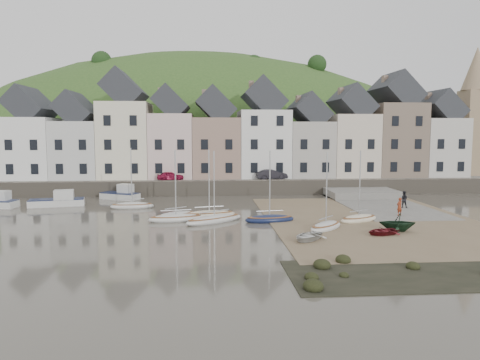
{
  "coord_description": "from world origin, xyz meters",
  "views": [
    {
      "loc": [
        -3.38,
        -38.16,
        7.65
      ],
      "look_at": [
        0.0,
        6.0,
        3.0
      ],
      "focal_mm": 34.14,
      "sensor_mm": 36.0,
      "label": 1
    }
  ],
  "objects": [
    {
      "name": "sailboat_2",
      "position": [
        -3.05,
        2.65,
        0.26
      ],
      "size": [
        5.02,
        2.41,
        6.32
      ],
      "color": "beige",
      "rests_on": "ground"
    },
    {
      "name": "rowboat_white",
      "position": [
        3.78,
        -7.07,
        0.36
      ],
      "size": [
        3.48,
        3.5,
        0.6
      ],
      "primitive_type": "imported",
      "rotation": [
        0.0,
        0.0,
        -0.77
      ],
      "color": "silver",
      "rests_on": "beach"
    },
    {
      "name": "church_spire",
      "position": [
        34.55,
        24.0,
        11.06
      ],
      "size": [
        4.0,
        4.0,
        18.0
      ],
      "color": "#997F60",
      "rests_on": "quay_land"
    },
    {
      "name": "seawall",
      "position": [
        0.0,
        17.0,
        0.9
      ],
      "size": [
        70.0,
        1.2,
        1.8
      ],
      "primitive_type": "cube",
      "color": "slate",
      "rests_on": "ground"
    },
    {
      "name": "motorboat_0",
      "position": [
        -18.63,
        10.03,
        0.58
      ],
      "size": [
        5.7,
        2.76,
        1.7
      ],
      "color": "silver",
      "rests_on": "ground"
    },
    {
      "name": "rowboat_red",
      "position": [
        9.75,
        -5.74,
        0.33
      ],
      "size": [
        3.01,
        2.52,
        0.53
      ],
      "primitive_type": "imported",
      "rotation": [
        0.0,
        0.0,
        -1.27
      ],
      "color": "maroon",
      "rests_on": "beach"
    },
    {
      "name": "townhouse_terrace",
      "position": [
        1.76,
        24.0,
        7.32
      ],
      "size": [
        61.05,
        8.0,
        13.93
      ],
      "color": "white",
      "rests_on": "quay_land"
    },
    {
      "name": "quay_land",
      "position": [
        0.0,
        32.0,
        0.75
      ],
      "size": [
        90.0,
        30.0,
        1.5
      ],
      "primitive_type": "cube",
      "color": "#2F5020",
      "rests_on": "ground"
    },
    {
      "name": "rowboat_green",
      "position": [
        11.31,
        -4.69,
        0.77
      ],
      "size": [
        3.06,
        2.77,
        1.42
      ],
      "primitive_type": "imported",
      "rotation": [
        0.0,
        0.0,
        -1.75
      ],
      "color": "black",
      "rests_on": "beach"
    },
    {
      "name": "sailboat_6",
      "position": [
        6.09,
        -3.37,
        0.27
      ],
      "size": [
        3.87,
        4.02,
        6.32
      ],
      "color": "silver",
      "rests_on": "ground"
    },
    {
      "name": "sailboat_5",
      "position": [
        2.1,
        0.06,
        0.26
      ],
      "size": [
        4.45,
        2.01,
        6.32
      ],
      "color": "#151F43",
      "rests_on": "ground"
    },
    {
      "name": "sailboat_0",
      "position": [
        -10.79,
        8.09,
        0.26
      ],
      "size": [
        4.48,
        2.01,
        6.32
      ],
      "color": "silver",
      "rests_on": "ground"
    },
    {
      "name": "car_right",
      "position": [
        5.12,
        19.5,
        2.26
      ],
      "size": [
        4.14,
        1.96,
        1.31
      ],
      "primitive_type": "imported",
      "rotation": [
        0.0,
        0.0,
        1.72
      ],
      "color": "black",
      "rests_on": "quay_street"
    },
    {
      "name": "sailboat_3",
      "position": [
        -5.93,
        1.02,
        0.26
      ],
      "size": [
        5.0,
        2.38,
        6.32
      ],
      "color": "silver",
      "rests_on": "ground"
    },
    {
      "name": "slipway",
      "position": [
        15.0,
        8.0,
        0.06
      ],
      "size": [
        8.0,
        18.0,
        0.12
      ],
      "primitive_type": "cube",
      "color": "slate",
      "rests_on": "ground"
    },
    {
      "name": "sailboat_1",
      "position": [
        -6.03,
        2.19,
        0.27
      ],
      "size": [
        4.19,
        3.61,
        6.32
      ],
      "color": "silver",
      "rests_on": "ground"
    },
    {
      "name": "person_red",
      "position": [
        14.2,
        1.55,
        0.93
      ],
      "size": [
        0.7,
        0.6,
        1.62
      ],
      "primitive_type": "imported",
      "rotation": [
        0.0,
        0.0,
        3.58
      ],
      "color": "maroon",
      "rests_on": "slipway"
    },
    {
      "name": "sailboat_7",
      "position": [
        9.75,
        -0.48,
        0.27
      ],
      "size": [
        4.2,
        3.15,
        6.32
      ],
      "color": "beige",
      "rests_on": "ground"
    },
    {
      "name": "hillside",
      "position": [
        -5.0,
        60.0,
        -17.99
      ],
      "size": [
        134.4,
        84.0,
        84.0
      ],
      "color": "#2F5020",
      "rests_on": "ground"
    },
    {
      "name": "motorboat_2",
      "position": [
        -13.03,
        14.59,
        0.58
      ],
      "size": [
        4.8,
        3.65,
        1.7
      ],
      "color": "silver",
      "rests_on": "ground"
    },
    {
      "name": "person_dark",
      "position": [
        16.4,
        5.61,
        0.96
      ],
      "size": [
        0.99,
        0.89,
        1.68
      ],
      "primitive_type": "imported",
      "rotation": [
        0.0,
        0.0,
        2.76
      ],
      "color": "black",
      "rests_on": "slipway"
    },
    {
      "name": "car_left",
      "position": [
        -7.77,
        19.5,
        2.17
      ],
      "size": [
        3.53,
        1.89,
        1.14
      ],
      "primitive_type": "imported",
      "rotation": [
        0.0,
        0.0,
        1.74
      ],
      "color": "maroon",
      "rests_on": "quay_street"
    },
    {
      "name": "quay_street",
      "position": [
        0.0,
        20.5,
        1.55
      ],
      "size": [
        70.0,
        7.0,
        0.1
      ],
      "primitive_type": "cube",
      "color": "slate",
      "rests_on": "quay_land"
    },
    {
      "name": "ground",
      "position": [
        0.0,
        0.0,
        0.0
      ],
      "size": [
        160.0,
        160.0,
        0.0
      ],
      "primitive_type": "plane",
      "color": "#4D473D",
      "rests_on": "ground"
    },
    {
      "name": "beach",
      "position": [
        11.0,
        0.0,
        0.03
      ],
      "size": [
        18.0,
        26.0,
        0.06
      ],
      "primitive_type": "cube",
      "color": "brown",
      "rests_on": "ground"
    },
    {
      "name": "shore_rocks",
      "position": [
        7.57,
        -15.03,
        0.11
      ],
      "size": [
        14.0,
        6.0,
        0.7
      ],
      "color": "black",
      "rests_on": "ground"
    },
    {
      "name": "sailboat_4",
      "position": [
        -2.64,
        0.24,
        0.26
      ],
      "size": [
        5.56,
        4.5,
        6.32
      ],
      "color": "silver",
      "rests_on": "ground"
    }
  ]
}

